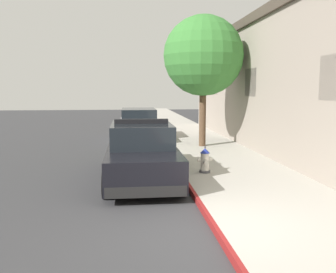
{
  "coord_description": "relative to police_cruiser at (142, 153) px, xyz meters",
  "views": [
    {
      "loc": [
        -1.52,
        -5.8,
        2.48
      ],
      "look_at": [
        -0.27,
        5.55,
        1.0
      ],
      "focal_mm": 38.52,
      "sensor_mm": 36.0,
      "label": 1
    }
  ],
  "objects": [
    {
      "name": "curb_painted_edge",
      "position": [
        1.13,
        5.91,
        -0.67
      ],
      "size": [
        0.08,
        60.0,
        0.14
      ],
      "primitive_type": "cube",
      "color": "maroon",
      "rests_on": "ground"
    },
    {
      "name": "fire_hydrant",
      "position": [
        1.8,
        -0.0,
        -0.25
      ],
      "size": [
        0.44,
        0.4,
        0.76
      ],
      "color": "#4C4C51",
      "rests_on": "sidewalk_pavement"
    },
    {
      "name": "ground_plane",
      "position": [
        -3.19,
        5.91,
        -0.84
      ],
      "size": [
        31.45,
        60.0,
        0.2
      ],
      "primitive_type": "cube",
      "color": "#353538"
    },
    {
      "name": "parked_car_silver_ahead",
      "position": [
        0.15,
        7.86,
        -0.0
      ],
      "size": [
        1.94,
        4.84,
        1.56
      ],
      "color": "#B2B5BA",
      "rests_on": "ground"
    },
    {
      "name": "street_tree",
      "position": [
        2.72,
        4.85,
        3.1
      ],
      "size": [
        3.27,
        3.27,
        5.35
      ],
      "color": "brown",
      "rests_on": "sidewalk_pavement"
    },
    {
      "name": "storefront_building",
      "position": [
        7.67,
        4.05,
        1.96
      ],
      "size": [
        6.67,
        21.2,
        5.4
      ],
      "color": "gray",
      "rests_on": "ground"
    },
    {
      "name": "sidewalk_pavement",
      "position": [
        2.81,
        5.91,
        -0.67
      ],
      "size": [
        3.29,
        60.0,
        0.14
      ],
      "primitive_type": "cube",
      "color": "#ADA89E",
      "rests_on": "ground"
    },
    {
      "name": "police_cruiser",
      "position": [
        0.0,
        0.0,
        0.0
      ],
      "size": [
        1.94,
        4.84,
        1.68
      ],
      "color": "black",
      "rests_on": "ground"
    }
  ]
}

